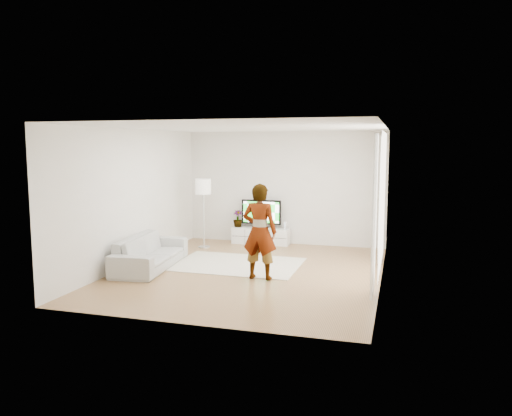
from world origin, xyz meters
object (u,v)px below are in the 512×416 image
(television, at_px, (261,213))
(sofa, at_px, (150,252))
(player, at_px, (260,231))
(rug, at_px, (237,264))
(floor_lamp, at_px, (203,190))
(media_console, at_px, (261,236))

(television, distance_m, sofa, 3.40)
(television, relative_size, player, 0.57)
(television, bearing_deg, rug, -87.36)
(rug, distance_m, player, 1.53)
(television, bearing_deg, player, -74.90)
(rug, xyz_separation_m, floor_lamp, (-1.32, 1.44, 1.40))
(media_console, xyz_separation_m, floor_lamp, (-1.21, -0.81, 1.21))
(television, height_order, player, player)
(television, height_order, floor_lamp, floor_lamp)
(television, height_order, sofa, television)
(rug, distance_m, floor_lamp, 2.40)
(television, xyz_separation_m, floor_lamp, (-1.21, -0.83, 0.62))
(television, xyz_separation_m, sofa, (-1.48, -3.02, -0.47))
(rug, distance_m, sofa, 1.78)
(rug, bearing_deg, floor_lamp, 132.41)
(player, distance_m, floor_lamp, 3.23)
(television, bearing_deg, sofa, -116.19)
(media_console, distance_m, television, 0.58)
(media_console, xyz_separation_m, player, (0.88, -3.22, 0.69))
(media_console, distance_m, rug, 2.26)
(television, relative_size, floor_lamp, 0.61)
(player, relative_size, floor_lamp, 1.06)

